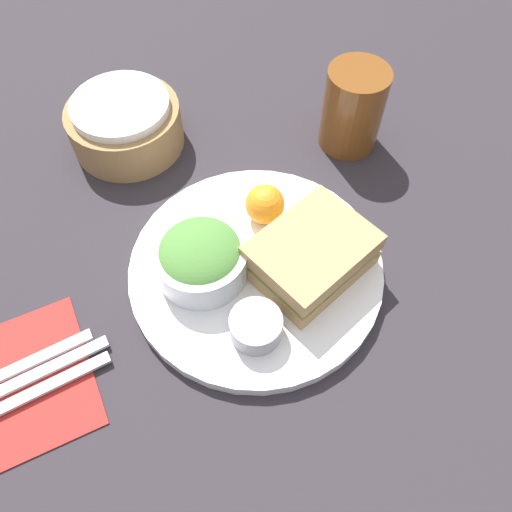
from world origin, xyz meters
TOP-DOWN VIEW (x-y plane):
  - ground_plane at (0.00, 0.00)m, footprint 4.00×4.00m
  - plate at (0.00, 0.00)m, footprint 0.29×0.29m
  - sandwich at (0.05, -0.03)m, footprint 0.15×0.13m
  - salad_bowl at (-0.06, 0.02)m, footprint 0.11×0.11m
  - dressing_cup at (-0.04, -0.07)m, footprint 0.06×0.06m
  - orange_wedge at (0.04, 0.06)m, footprint 0.05×0.05m
  - drink_glass at (0.21, 0.14)m, footprint 0.08×0.08m
  - bread_basket at (-0.07, 0.27)m, footprint 0.15×0.15m
  - napkin at (-0.27, -0.02)m, footprint 0.12×0.16m
  - fork at (-0.27, -0.03)m, footprint 0.17×0.02m
  - knife at (-0.27, -0.02)m, footprint 0.17×0.02m
  - spoon at (-0.27, 0.00)m, footprint 0.15×0.02m

SIDE VIEW (x-z plane):
  - ground_plane at x=0.00m, z-range 0.00..0.00m
  - napkin at x=-0.27m, z-range 0.00..0.00m
  - fork at x=-0.27m, z-range 0.00..0.01m
  - knife at x=-0.27m, z-range 0.00..0.01m
  - spoon at x=-0.27m, z-range 0.00..0.01m
  - plate at x=0.00m, z-range 0.00..0.02m
  - dressing_cup at x=-0.04m, z-range 0.02..0.05m
  - bread_basket at x=-0.07m, z-range 0.00..0.07m
  - orange_wedge at x=0.04m, z-range 0.02..0.06m
  - sandwich at x=0.05m, z-range 0.02..0.07m
  - salad_bowl at x=-0.06m, z-range 0.02..0.07m
  - drink_glass at x=0.21m, z-range 0.00..0.11m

